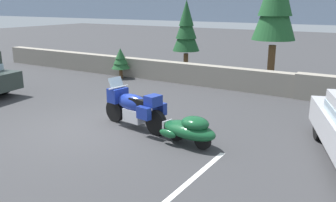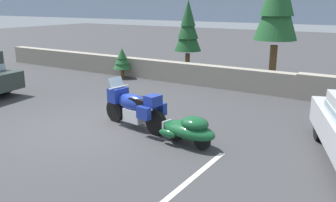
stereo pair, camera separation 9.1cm
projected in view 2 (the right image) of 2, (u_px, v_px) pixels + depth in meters
ground_plane at (92, 128)px, 10.03m from camera, size 80.00×80.00×0.00m
stone_guard_wall at (202, 75)px, 15.09m from camera, size 24.00×0.56×0.93m
touring_motorcycle at (134, 106)px, 9.90m from camera, size 2.30×0.98×1.33m
car_shaped_trailer at (189, 129)px, 8.70m from camera, size 2.23×0.96×0.76m
pine_tree_secondary at (188, 28)px, 17.02m from camera, size 1.29×1.29×3.53m
pine_sapling_near at (122, 60)px, 16.50m from camera, size 0.85×0.85×1.38m
parking_stripe_marker at (184, 185)px, 6.85m from camera, size 0.12×3.60×0.01m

